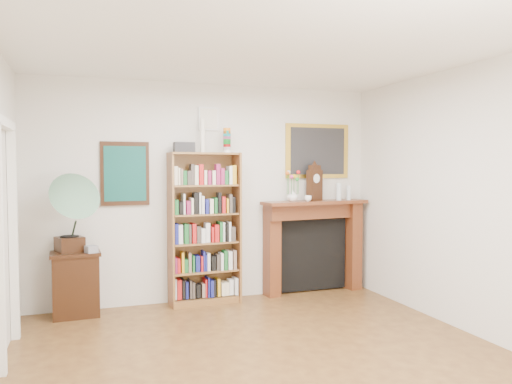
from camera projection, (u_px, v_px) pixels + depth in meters
room at (281, 208)px, 4.11m from camera, size 4.51×5.01×2.81m
door_casing at (6, 219)px, 4.53m from camera, size 0.08×1.02×2.17m
teal_poster at (125, 174)px, 6.09m from camera, size 0.58×0.04×0.78m
small_picture at (209, 119)px, 6.40m from camera, size 0.26×0.04×0.30m
gilt_painting at (317, 151)px, 6.93m from camera, size 0.95×0.04×0.75m
bookshelf at (205, 220)px, 6.29m from camera, size 0.90×0.36×2.20m
side_cabinet at (76, 284)px, 5.78m from camera, size 0.57×0.42×0.75m
fireplace at (313, 238)px, 6.87m from camera, size 1.53×0.50×1.27m
gramophone at (69, 208)px, 5.61m from camera, size 0.76×0.84×0.91m
cd_stack at (91, 249)px, 5.70m from camera, size 0.16×0.16×0.08m
mantel_clock at (315, 184)px, 6.80m from camera, size 0.24×0.18×0.48m
flower_vase at (293, 196)px, 6.65m from camera, size 0.15×0.15×0.15m
teacup at (308, 198)px, 6.68m from camera, size 0.13×0.13×0.08m
bottle_left at (339, 192)px, 6.88m from camera, size 0.07×0.07×0.24m
bottle_right at (349, 193)px, 6.96m from camera, size 0.06×0.06×0.20m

